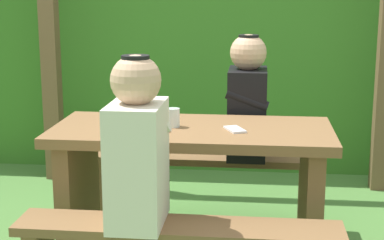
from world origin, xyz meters
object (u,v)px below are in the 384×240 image
at_px(picnic_table, 192,174).
at_px(bench_far, 202,176).
at_px(person_white_shirt, 137,147).
at_px(drinking_glass, 173,118).
at_px(bottle_left, 146,113).
at_px(person_black_coat, 247,101).
at_px(cell_phone, 235,129).

xyz_separation_m(picnic_table, bench_far, (0.00, 0.55, -0.18)).
xyz_separation_m(picnic_table, person_white_shirt, (-0.17, -0.54, 0.28)).
bearing_deg(drinking_glass, bottle_left, -148.39).
relative_size(picnic_table, person_white_shirt, 1.95).
relative_size(picnic_table, drinking_glass, 14.88).
height_order(person_black_coat, cell_phone, person_black_coat).
xyz_separation_m(bench_far, person_white_shirt, (-0.17, -1.09, 0.47)).
relative_size(picnic_table, person_black_coat, 1.95).
distance_m(person_black_coat, cell_phone, 0.59).
bearing_deg(person_black_coat, person_white_shirt, -111.82).
bearing_deg(bench_far, bottle_left, -109.29).
height_order(bench_far, person_white_shirt, person_white_shirt).
height_order(drinking_glass, cell_phone, drinking_glass).
bearing_deg(bench_far, person_black_coat, -0.72).
bearing_deg(bench_far, drinking_glass, -99.83).
distance_m(picnic_table, drinking_glass, 0.31).
bearing_deg(picnic_table, person_white_shirt, -107.40).
bearing_deg(person_white_shirt, drinking_glass, 82.09).
bearing_deg(person_white_shirt, cell_phone, 52.17).
xyz_separation_m(person_black_coat, drinking_glass, (-0.36, -0.55, 0.01)).
bearing_deg(drinking_glass, person_black_coat, 56.61).
bearing_deg(person_black_coat, cell_phone, -94.69).
distance_m(bench_far, bottle_left, 0.84).
height_order(picnic_table, bottle_left, bottle_left).
height_order(bottle_left, cell_phone, bottle_left).
relative_size(picnic_table, bottle_left, 6.45).
bearing_deg(bottle_left, cell_phone, 4.44).
bearing_deg(person_black_coat, drinking_glass, -123.39).
xyz_separation_m(person_white_shirt, person_black_coat, (0.44, 1.09, 0.00)).
xyz_separation_m(bench_far, bottle_left, (-0.22, -0.63, 0.51)).
bearing_deg(cell_phone, drinking_glass, 148.26).
xyz_separation_m(bench_far, cell_phone, (0.22, -0.59, 0.44)).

